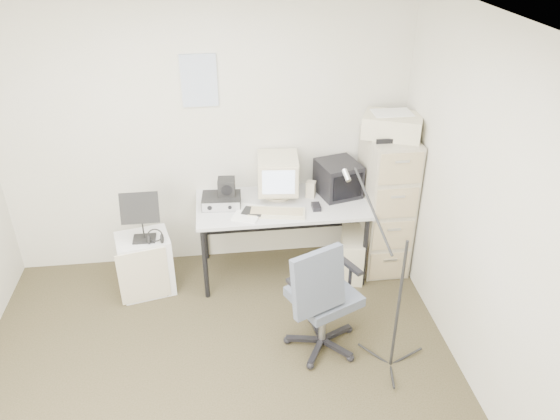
{
  "coord_description": "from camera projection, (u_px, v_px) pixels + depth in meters",
  "views": [
    {
      "loc": [
        0.09,
        -2.71,
        3.07
      ],
      "look_at": [
        0.55,
        0.95,
        0.95
      ],
      "focal_mm": 35.0,
      "sensor_mm": 36.0,
      "label": 1
    }
  ],
  "objects": [
    {
      "name": "radio_speaker",
      "position": [
        226.0,
        187.0,
        4.71
      ],
      "size": [
        0.16,
        0.15,
        0.15
      ],
      "primitive_type": "cube",
      "rotation": [
        0.0,
        0.0,
        -0.09
      ],
      "color": "black",
      "rests_on": "radio_receiver"
    },
    {
      "name": "keyboard",
      "position": [
        277.0,
        213.0,
        4.63
      ],
      "size": [
        0.5,
        0.26,
        0.03
      ],
      "primitive_type": "cube",
      "rotation": [
        0.0,
        0.0,
        -0.19
      ],
      "color": "beige",
      "rests_on": "desk"
    },
    {
      "name": "music_stand",
      "position": [
        141.0,
        216.0,
        4.51
      ],
      "size": [
        0.35,
        0.25,
        0.46
      ],
      "primitive_type": "cube",
      "rotation": [
        0.0,
        0.0,
        0.29
      ],
      "color": "black",
      "rests_on": "side_cart"
    },
    {
      "name": "wall_right",
      "position": [
        496.0,
        231.0,
        3.42
      ],
      "size": [
        0.02,
        3.6,
        2.5
      ],
      "primitive_type": "cube",
      "color": "beige",
      "rests_on": "ground"
    },
    {
      "name": "mic_stand",
      "position": [
        401.0,
        288.0,
        3.77
      ],
      "size": [
        0.03,
        0.03,
        1.45
      ],
      "primitive_type": "cylinder",
      "rotation": [
        0.0,
        0.0,
        1.77
      ],
      "color": "black",
      "rests_on": "floor"
    },
    {
      "name": "wall_back",
      "position": [
        206.0,
        136.0,
        4.78
      ],
      "size": [
        3.6,
        0.02,
        2.5
      ],
      "primitive_type": "cube",
      "color": "beige",
      "rests_on": "ground"
    },
    {
      "name": "side_cart",
      "position": [
        146.0,
        264.0,
        4.79
      ],
      "size": [
        0.51,
        0.44,
        0.55
      ],
      "primitive_type": "cube",
      "rotation": [
        0.0,
        0.0,
        0.22
      ],
      "color": "silver",
      "rests_on": "floor"
    },
    {
      "name": "ceiling",
      "position": [
        191.0,
        34.0,
        2.6
      ],
      "size": [
        3.6,
        3.6,
        0.01
      ],
      "primitive_type": "cube",
      "color": "white",
      "rests_on": "ground"
    },
    {
      "name": "crt_monitor",
      "position": [
        278.0,
        177.0,
        4.82
      ],
      "size": [
        0.38,
        0.4,
        0.39
      ],
      "primitive_type": "cube",
      "rotation": [
        0.0,
        0.0,
        -0.09
      ],
      "color": "beige",
      "rests_on": "desk"
    },
    {
      "name": "printer",
      "position": [
        393.0,
        126.0,
        4.61
      ],
      "size": [
        0.58,
        0.5,
        0.19
      ],
      "primitive_type": "cube",
      "rotation": [
        0.0,
        0.0,
        -0.42
      ],
      "color": "beige",
      "rests_on": "filing_cabinet"
    },
    {
      "name": "floor",
      "position": [
        220.0,
        398.0,
        3.85
      ],
      "size": [
        3.6,
        3.6,
        0.01
      ],
      "primitive_type": "cube",
      "color": "#312C16",
      "rests_on": "ground"
    },
    {
      "name": "headphones",
      "position": [
        155.0,
        238.0,
        4.56
      ],
      "size": [
        0.18,
        0.18,
        0.03
      ],
      "primitive_type": "torus",
      "rotation": [
        0.0,
        0.0,
        0.39
      ],
      "color": "black",
      "rests_on": "side_cart"
    },
    {
      "name": "radio_receiver",
      "position": [
        221.0,
        201.0,
        4.74
      ],
      "size": [
        0.35,
        0.26,
        0.1
      ],
      "primitive_type": "cube",
      "rotation": [
        0.0,
        0.0,
        -0.07
      ],
      "color": "black",
      "rests_on": "desk"
    },
    {
      "name": "wall_calendar",
      "position": [
        199.0,
        81.0,
        4.51
      ],
      "size": [
        0.3,
        0.02,
        0.44
      ],
      "primitive_type": "cube",
      "color": "white",
      "rests_on": "wall_back"
    },
    {
      "name": "desk",
      "position": [
        282.0,
        238.0,
        4.98
      ],
      "size": [
        1.5,
        0.7,
        0.73
      ],
      "primitive_type": "cube",
      "color": "silver",
      "rests_on": "floor"
    },
    {
      "name": "filing_cabinet",
      "position": [
        385.0,
        203.0,
        4.97
      ],
      "size": [
        0.4,
        0.6,
        1.3
      ],
      "primitive_type": "cube",
      "color": "#BAB199",
      "rests_on": "floor"
    },
    {
      "name": "office_chair",
      "position": [
        324.0,
        294.0,
        4.06
      ],
      "size": [
        0.77,
        0.77,
        1.01
      ],
      "primitive_type": "cube",
      "rotation": [
        0.0,
        0.0,
        0.43
      ],
      "color": "#424854",
      "rests_on": "floor"
    },
    {
      "name": "pc_tower",
      "position": [
        352.0,
        254.0,
        5.03
      ],
      "size": [
        0.28,
        0.47,
        0.41
      ],
      "primitive_type": "cube",
      "rotation": [
        0.0,
        0.0,
        -0.21
      ],
      "color": "beige",
      "rests_on": "floor"
    },
    {
      "name": "mouse",
      "position": [
        316.0,
        207.0,
        4.71
      ],
      "size": [
        0.07,
        0.12,
        0.04
      ],
      "primitive_type": "cube",
      "rotation": [
        0.0,
        0.0,
        -0.0
      ],
      "color": "black",
      "rests_on": "desk"
    },
    {
      "name": "crt_tv",
      "position": [
        338.0,
        178.0,
        4.88
      ],
      "size": [
        0.42,
        0.43,
        0.31
      ],
      "primitive_type": "cube",
      "rotation": [
        0.0,
        0.0,
        0.25
      ],
      "color": "black",
      "rests_on": "desk"
    },
    {
      "name": "papers",
      "position": [
        248.0,
        213.0,
        4.63
      ],
      "size": [
        0.31,
        0.35,
        0.02
      ],
      "primitive_type": "cube",
      "rotation": [
        0.0,
        0.0,
        -0.39
      ],
      "color": "white",
      "rests_on": "desk"
    },
    {
      "name": "desk_speaker",
      "position": [
        311.0,
        189.0,
        4.87
      ],
      "size": [
        0.1,
        0.1,
        0.15
      ],
      "primitive_type": "cube",
      "rotation": [
        0.0,
        0.0,
        -0.39
      ],
      "color": "#C1B699",
      "rests_on": "desk"
    }
  ]
}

